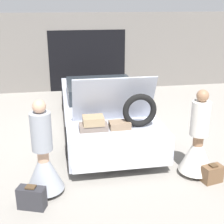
% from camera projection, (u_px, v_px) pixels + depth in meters
% --- Properties ---
extents(ground_plane, '(40.00, 40.00, 0.00)m').
position_uv_depth(ground_plane, '(103.00, 127.00, 8.30)').
color(ground_plane, gray).
extents(garage_wall_back, '(12.00, 0.14, 2.80)m').
position_uv_depth(garage_wall_back, '(87.00, 53.00, 11.43)').
color(garage_wall_back, slate).
rests_on(garage_wall_back, ground_plane).
extents(car, '(2.03, 5.23, 1.77)m').
position_uv_depth(car, '(103.00, 107.00, 8.12)').
color(car, '#B2B7C6').
rests_on(car, ground_plane).
extents(person_left, '(0.66, 0.66, 1.70)m').
position_uv_depth(person_left, '(44.00, 161.00, 5.28)').
color(person_left, tan).
rests_on(person_left, ground_plane).
extents(person_right, '(0.66, 0.66, 1.69)m').
position_uv_depth(person_right, '(198.00, 146.00, 5.87)').
color(person_right, '#997051').
rests_on(person_right, ground_plane).
extents(suitcase_beside_left_person, '(0.49, 0.34, 0.40)m').
position_uv_depth(suitcase_beside_left_person, '(32.00, 198.00, 5.00)').
color(suitcase_beside_left_person, '#2D2D33').
rests_on(suitcase_beside_left_person, ground_plane).
extents(suitcase_beside_right_person, '(0.41, 0.29, 0.36)m').
position_uv_depth(suitcase_beside_right_person, '(212.00, 174.00, 5.74)').
color(suitcase_beside_right_person, brown).
rests_on(suitcase_beside_right_person, ground_plane).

